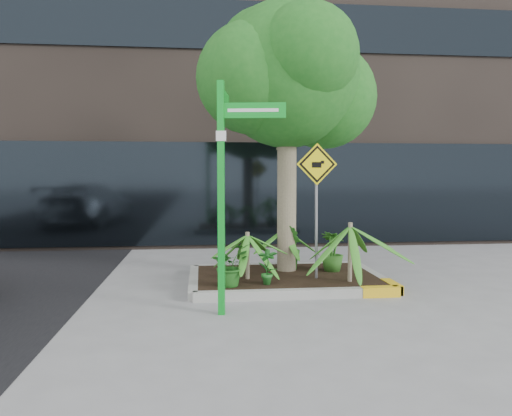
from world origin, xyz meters
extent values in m
plane|color=gray|center=(0.00, 0.00, 0.00)|extent=(80.00, 80.00, 0.00)
cube|color=#2D2621|center=(0.50, 8.50, 7.50)|extent=(18.00, 8.00, 15.00)
cube|color=#9E9E99|center=(0.20, 1.40, 0.07)|extent=(3.20, 0.15, 0.15)
cube|color=#9E9E99|center=(0.20, -0.80, 0.07)|extent=(3.20, 0.15, 0.15)
cube|color=#9E9E99|center=(-1.40, 0.30, 0.07)|extent=(0.15, 2.20, 0.15)
cube|color=#9E9E99|center=(1.80, 0.30, 0.07)|extent=(0.15, 2.20, 0.15)
cube|color=yellow|center=(1.50, -0.80, 0.07)|extent=(0.60, 0.17, 0.15)
cube|color=black|center=(0.20, 0.30, 0.12)|extent=(3.05, 2.05, 0.06)
cylinder|color=gray|center=(0.28, 0.72, 1.62)|extent=(0.35, 0.35, 3.24)
cylinder|color=gray|center=(0.39, 0.72, 2.81)|extent=(0.61, 0.17, 1.05)
sphere|color=#1C611B|center=(0.28, 0.72, 3.67)|extent=(2.59, 2.59, 2.59)
sphere|color=#1C611B|center=(1.04, 1.05, 3.35)|extent=(1.94, 1.94, 1.94)
sphere|color=#1C611B|center=(-0.37, 0.51, 3.56)|extent=(1.94, 1.94, 1.94)
sphere|color=#1C611B|center=(0.50, 0.08, 3.89)|extent=(1.73, 1.73, 1.73)
sphere|color=#1C611B|center=(-0.04, 1.26, 4.10)|extent=(1.83, 1.83, 1.83)
cylinder|color=gray|center=(1.15, -0.34, 0.64)|extent=(0.07, 0.07, 0.97)
cylinder|color=gray|center=(-0.50, 0.06, 0.54)|extent=(0.07, 0.07, 0.79)
cylinder|color=gray|center=(0.27, 0.88, 0.54)|extent=(0.07, 0.07, 0.78)
imported|color=#1D5719|center=(-0.82, -0.46, 0.49)|extent=(0.85, 0.85, 0.67)
imported|color=#2E6C20|center=(1.09, 0.55, 0.51)|extent=(0.57, 0.57, 0.72)
imported|color=#237326|center=(-0.22, -0.41, 0.45)|extent=(0.32, 0.32, 0.59)
imported|color=#24611C|center=(0.36, 0.72, 0.57)|extent=(0.56, 0.56, 0.83)
cube|color=#0E9F26|center=(-1.00, -1.50, 1.57)|extent=(0.10, 0.10, 3.14)
cube|color=#0E9F26|center=(-0.58, -1.57, 2.75)|extent=(0.87, 0.17, 0.20)
cube|color=#0E9F26|center=(-0.93, -1.08, 2.97)|extent=(0.17, 0.87, 0.20)
cube|color=white|center=(-0.58, -1.59, 2.75)|extent=(0.66, 0.12, 0.04)
cube|color=white|center=(-0.94, -1.08, 2.97)|extent=(0.12, 0.66, 0.04)
cube|color=white|center=(-1.00, -1.55, 2.41)|extent=(0.13, 0.03, 0.13)
cylinder|color=slate|center=(0.67, 0.01, 1.19)|extent=(0.06, 0.12, 2.09)
cube|color=yellow|center=(0.67, -0.01, 2.07)|extent=(0.70, 0.06, 0.70)
cube|color=black|center=(0.67, -0.02, 2.07)|extent=(0.62, 0.04, 0.62)
cube|color=yellow|center=(0.67, -0.03, 2.07)|extent=(0.53, 0.04, 0.53)
cube|color=black|center=(0.65, -0.03, 2.06)|extent=(0.16, 0.01, 0.09)
camera|label=1|loc=(-1.27, -8.19, 1.92)|focal=35.00mm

